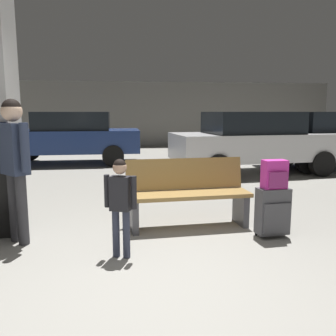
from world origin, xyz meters
name	(u,v)px	position (x,y,z in m)	size (l,w,h in m)	color
ground_plane	(137,192)	(0.00, 4.00, -0.05)	(18.00, 18.00, 0.10)	gray
garage_back_wall	(130,115)	(0.00, 12.86, 1.40)	(18.00, 0.12, 2.80)	slate
bench	(188,193)	(0.59, 1.71, 0.44)	(1.63, 0.64, 0.89)	#9E7A42
suitcase	(273,211)	(1.53, 1.15, 0.32)	(0.40, 0.27, 0.60)	#4C4C51
backpack_bright	(275,175)	(1.53, 1.15, 0.77)	(0.29, 0.21, 0.34)	#D833A5
child	(120,198)	(-0.28, 0.77, 0.64)	(0.33, 0.25, 1.04)	#33384C
adult	(15,156)	(-1.46, 1.33, 1.02)	(0.42, 0.44, 1.65)	#38383D
parked_car_side	(336,138)	(5.46, 6.22, 0.81)	(4.16, 1.92, 1.51)	navy
parked_car_far	(70,136)	(-1.83, 7.88, 0.81)	(4.13, 1.86, 1.51)	navy
parked_car_near	(255,141)	(2.96, 5.62, 0.81)	(4.26, 2.13, 1.51)	silver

